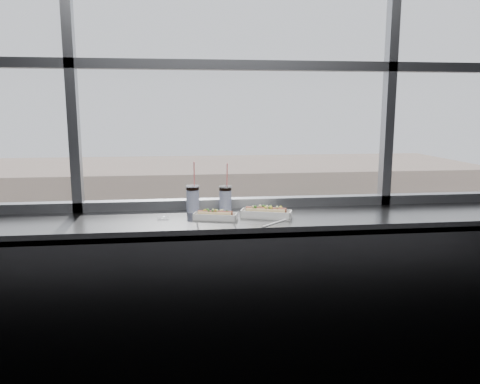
{
  "coord_description": "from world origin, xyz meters",
  "views": [
    {
      "loc": [
        -0.35,
        -1.47,
        1.73
      ],
      "look_at": [
        -0.02,
        1.23,
        1.25
      ],
      "focal_mm": 35.0,
      "sensor_mm": 36.0,
      "label": 1
    }
  ],
  "objects": [
    {
      "name": "pedestrian_d",
      "position": [
        7.3,
        30.3,
        -9.85
      ],
      "size": [
        0.99,
        0.74,
        2.23
      ],
      "primitive_type": "imported",
      "rotation": [
        0.0,
        0.0,
        3.14
      ],
      "color": "#66605B",
      "rests_on": "far_sidewalk"
    },
    {
      "name": "pedestrian_b",
      "position": [
        0.45,
        30.05,
        -9.93
      ],
      "size": [
        0.91,
        0.69,
        2.06
      ],
      "primitive_type": "imported",
      "color": "#66605B",
      "rests_on": "far_sidewalk"
    },
    {
      "name": "tree_center",
      "position": [
        -0.18,
        29.5,
        -8.05
      ],
      "size": [
        2.78,
        2.78,
        4.35
      ],
      "color": "#47382B",
      "rests_on": "far_sidewalk"
    },
    {
      "name": "far_sidewalk",
      "position": [
        0.0,
        29.5,
        -10.98
      ],
      "size": [
        80.0,
        6.0,
        0.04
      ],
      "primitive_type": "cube",
      "color": "beige",
      "rests_on": "plaza_ground"
    },
    {
      "name": "wrapper",
      "position": [
        -0.47,
        1.22,
        1.11
      ],
      "size": [
        0.09,
        0.06,
        0.02
      ],
      "primitive_type": "ellipsoid",
      "color": "silver",
      "rests_on": "counter"
    },
    {
      "name": "far_building",
      "position": [
        0.0,
        39.5,
        -7.0
      ],
      "size": [
        50.0,
        14.0,
        8.0
      ],
      "primitive_type": "cube",
      "color": "tan",
      "rests_on": "plaza_ground"
    },
    {
      "name": "street_asphalt",
      "position": [
        0.0,
        21.5,
        -10.97
      ],
      "size": [
        80.0,
        10.0,
        0.06
      ],
      "primitive_type": "cube",
      "color": "black",
      "rests_on": "plaza_ground"
    },
    {
      "name": "window_mullions",
      "position": [
        0.0,
        1.5,
        2.3
      ],
      "size": [
        6.0,
        0.08,
        2.4
      ],
      "primitive_type": null,
      "color": "gray",
      "rests_on": "ground"
    },
    {
      "name": "car_near_d",
      "position": [
        7.61,
        17.5,
        -9.89
      ],
      "size": [
        3.39,
        6.56,
        2.09
      ],
      "primitive_type": "imported",
      "rotation": [
        0.0,
        0.0,
        1.7
      ],
      "color": "silver",
      "rests_on": "street_asphalt"
    },
    {
      "name": "hotdog_tray_left",
      "position": [
        -0.17,
        1.17,
        1.13
      ],
      "size": [
        0.26,
        0.15,
        0.06
      ],
      "rotation": [
        0.0,
        0.0,
        -0.27
      ],
      "color": "white",
      "rests_on": "counter"
    },
    {
      "name": "car_near_e",
      "position": [
        13.43,
        17.5,
        -9.97
      ],
      "size": [
        2.79,
        5.98,
        1.95
      ],
      "primitive_type": "imported",
      "rotation": [
        0.0,
        0.0,
        1.51
      ],
      "color": "navy",
      "rests_on": "street_asphalt"
    },
    {
      "name": "counter",
      "position": [
        0.0,
        1.23,
        1.07
      ],
      "size": [
        6.0,
        0.55,
        0.06
      ],
      "primitive_type": "cube",
      "color": "gray",
      "rests_on": "ground"
    },
    {
      "name": "pedestrian_c",
      "position": [
        3.84,
        28.62,
        -9.96
      ],
      "size": [
        0.67,
        0.89,
        2.0
      ],
      "primitive_type": "imported",
      "rotation": [
        0.0,
        0.0,
        4.71
      ],
      "color": "#66605B",
      "rests_on": "far_sidewalk"
    },
    {
      "name": "car_far_c",
      "position": [
        12.93,
        25.5,
        -10.01
      ],
      "size": [
        2.41,
        5.6,
        1.85
      ],
      "primitive_type": "imported",
      "rotation": [
        0.0,
        0.0,
        1.55
      ],
      "color": "silver",
      "rests_on": "street_asphalt"
    },
    {
      "name": "tree_right",
      "position": [
        9.66,
        29.5,
        -7.29
      ],
      "size": [
        3.5,
        3.5,
        5.47
      ],
      "color": "#47382B",
      "rests_on": "far_sidewalk"
    },
    {
      "name": "loose_straw",
      "position": [
        0.16,
        1.04,
        1.1
      ],
      "size": [
        0.19,
        0.18,
        0.01
      ],
      "primitive_type": "cylinder",
      "rotation": [
        0.0,
        1.57,
        0.75
      ],
      "color": "white",
      "rests_on": "counter"
    },
    {
      "name": "soda_cup_right",
      "position": [
        -0.09,
        1.38,
        1.19
      ],
      "size": [
        0.08,
        0.08,
        0.31
      ],
      "color": "white",
      "rests_on": "counter"
    },
    {
      "name": "car_far_a",
      "position": [
        -8.18,
        25.5,
        -10.01
      ],
      "size": [
        2.5,
        5.65,
        1.86
      ],
      "primitive_type": "imported",
      "rotation": [
        0.0,
        0.0,
        1.6
      ],
      "color": "black",
      "rests_on": "street_asphalt"
    },
    {
      "name": "car_far_b",
      "position": [
        0.61,
        25.5,
        -9.86
      ],
      "size": [
        3.55,
        6.78,
        2.16
      ],
      "primitive_type": "imported",
      "rotation": [
        0.0,
        0.0,
        1.44
      ],
      "color": "#701000",
      "rests_on": "street_asphalt"
    },
    {
      "name": "wall_back_lower",
      "position": [
        0.0,
        1.5,
        0.55
      ],
      "size": [
        6.0,
        0.0,
        6.0
      ],
      "primitive_type": "plane",
      "rotation": [
        1.57,
        0.0,
        0.0
      ],
      "color": "black",
      "rests_on": "ground"
    },
    {
      "name": "window_glass",
      "position": [
        0.0,
        1.52,
        2.3
      ],
      "size": [
        6.0,
        0.0,
        6.0
      ],
      "primitive_type": "plane",
      "rotation": [
        1.57,
        0.0,
        0.0
      ],
      "color": "silver",
      "rests_on": "ground"
    },
    {
      "name": "soda_cup_left",
      "position": [
        -0.29,
        1.39,
        1.19
      ],
      "size": [
        0.09,
        0.09,
        0.32
      ],
      "color": "white",
      "rests_on": "counter"
    },
    {
      "name": "hotdog_tray_right",
      "position": [
        0.13,
        1.19,
        1.13
      ],
      "size": [
        0.31,
        0.19,
        0.07
      ],
      "rotation": [
        0.0,
        0.0,
        -0.34
      ],
      "color": "white",
      "rests_on": "counter"
    },
    {
      "name": "tree_left",
      "position": [
        -9.29,
        29.5,
        -8.01
      ],
      "size": [
        2.82,
        2.82,
        4.41
      ],
      "color": "#47382B",
      "rests_on": "far_sidewalk"
    },
    {
      "name": "car_near_c",
      "position": [
        0.57,
        17.5,
        -9.95
      ],
      "size": [
        3.23,
        6.22,
        1.98
      ],
      "primitive_type": "imported",
      "rotation": [
        0.0,
        0.0,
        1.7
      ],
      "color": "#AF3C28",
      "rests_on": "street_asphalt"
    },
    {
      "name": "counter_fascia",
      "position": [
        0.0,
        0.97,
        0.55
      ],
      "size": [
        6.0,
        0.04,
        1.04
      ],
      "primitive_type": "cube",
      "color": "gray",
      "rests_on": "ground"
    },
    {
      "name": "plaza_ground",
      "position": [
        0.0,
        45.0,
        -11.0
      ],
      "size": [
        120.0,
        120.0,
        0.0
      ],
      "primitive_type": "plane",
      "color": "beige",
      "rests_on": "ground"
    }
  ]
}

